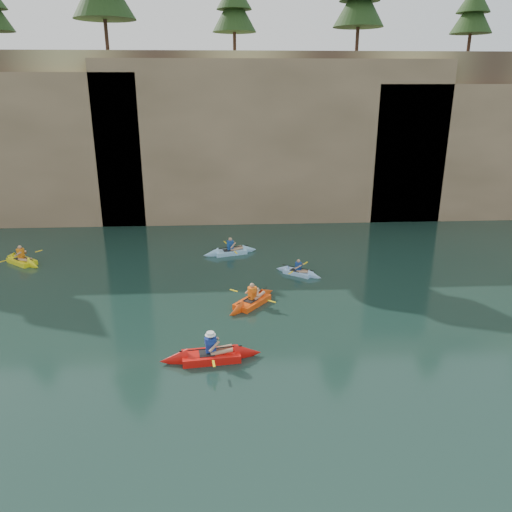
{
  "coord_description": "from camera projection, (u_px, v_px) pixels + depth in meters",
  "views": [
    {
      "loc": [
        -1.31,
        -12.77,
        9.53
      ],
      "look_at": [
        -0.18,
        5.94,
        3.0
      ],
      "focal_mm": 35.0,
      "sensor_mm": 36.0,
      "label": 1
    }
  ],
  "objects": [
    {
      "name": "kayaker_yellow",
      "position": [
        22.0,
        261.0,
        27.74
      ],
      "size": [
        2.95,
        2.61,
        1.3
      ],
      "rotation": [
        0.0,
        0.0,
        -0.69
      ],
      "color": "yellow",
      "rests_on": "ground"
    },
    {
      "name": "ground",
      "position": [
        274.0,
        412.0,
        15.24
      ],
      "size": [
        160.0,
        160.0,
        0.0
      ],
      "primitive_type": "plane",
      "color": "black",
      "rests_on": "ground"
    },
    {
      "name": "kayaker_ltblue_near",
      "position": [
        298.0,
        272.0,
        26.14
      ],
      "size": [
        2.53,
        2.06,
        1.04
      ],
      "rotation": [
        0.0,
        0.0,
        -0.62
      ],
      "color": "#98C8FF",
      "rests_on": "ground"
    },
    {
      "name": "cliff",
      "position": [
        241.0,
        127.0,
        41.55
      ],
      "size": [
        70.0,
        16.0,
        12.0
      ],
      "primitive_type": "cube",
      "color": "tan",
      "rests_on": "ground"
    },
    {
      "name": "kayaker_ltblue_mid",
      "position": [
        230.0,
        252.0,
        29.25
      ],
      "size": [
        3.35,
        2.37,
        1.25
      ],
      "rotation": [
        0.0,
        0.0,
        0.3
      ],
      "color": "#93CEF6",
      "rests_on": "ground"
    },
    {
      "name": "sea_cave_east",
      "position": [
        384.0,
        190.0,
        35.76
      ],
      "size": [
        5.0,
        1.0,
        4.5
      ],
      "primitive_type": "cube",
      "color": "black",
      "rests_on": "ground"
    },
    {
      "name": "sea_cave_center",
      "position": [
        189.0,
        201.0,
        35.18
      ],
      "size": [
        3.5,
        1.0,
        3.2
      ],
      "primitive_type": "cube",
      "color": "black",
      "rests_on": "ground"
    },
    {
      "name": "main_kayaker",
      "position": [
        211.0,
        355.0,
        18.06
      ],
      "size": [
        3.77,
        2.49,
        1.38
      ],
      "rotation": [
        0.0,
        0.0,
        0.12
      ],
      "color": "red",
      "rests_on": "ground"
    },
    {
      "name": "kayaker_orange",
      "position": [
        252.0,
        301.0,
        22.6
      ],
      "size": [
        2.71,
        3.12,
        1.29
      ],
      "rotation": [
        0.0,
        0.0,
        0.9
      ],
      "color": "#FC4D0F",
      "rests_on": "ground"
    },
    {
      "name": "cliff_slab_center",
      "position": [
        273.0,
        141.0,
        34.79
      ],
      "size": [
        24.0,
        2.4,
        11.4
      ],
      "primitive_type": "cube",
      "color": "#9E7F5F",
      "rests_on": "ground"
    }
  ]
}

